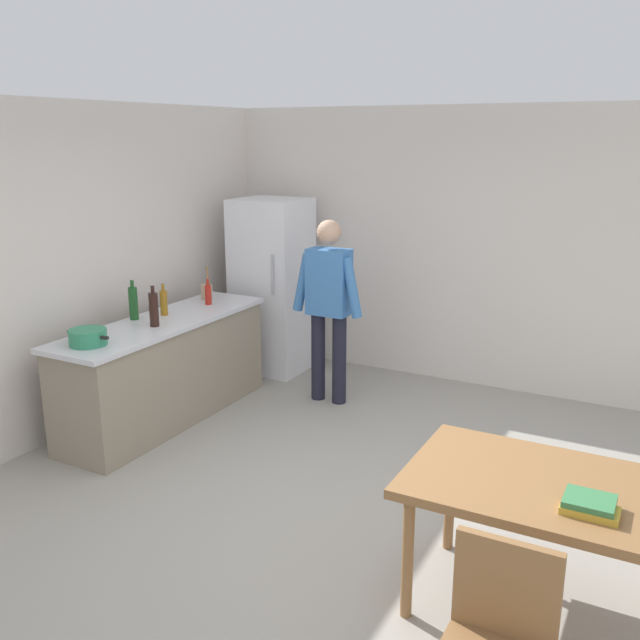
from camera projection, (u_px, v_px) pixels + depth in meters
The scene contains 15 objects.
ground_plane at pixel (327, 518), 4.55m from camera, with size 14.00×14.00×0.00m, color #9E998E.
wall_back at pixel (470, 249), 6.75m from camera, with size 6.40×0.12×2.70m, color silver.
wall_left at pixel (51, 274), 5.55m from camera, with size 0.12×5.60×2.70m, color silver.
kitchen_counter at pixel (166, 370), 6.02m from camera, with size 0.64×2.20×0.90m.
refrigerator at pixel (272, 286), 7.22m from camera, with size 0.70×0.67×1.80m.
person at pixel (329, 299), 6.30m from camera, with size 0.70×0.22×1.70m.
dining_table at pixel (547, 497), 3.48m from camera, with size 1.40×0.90×0.75m.
chair at pixel (497, 640), 2.69m from camera, with size 0.42×0.42×0.91m.
cooking_pot at pixel (88, 337), 5.20m from camera, with size 0.40×0.28×0.12m.
utensil_jar at pixel (207, 291), 6.63m from camera, with size 0.11×0.11×0.32m.
bottle_wine_green at pixel (133, 303), 5.89m from camera, with size 0.08×0.08×0.34m.
bottle_wine_dark at pixel (154, 309), 5.68m from camera, with size 0.08×0.08×0.34m.
bottle_sauce_red at pixel (208, 294), 6.42m from camera, with size 0.06×0.06×0.24m.
bottle_oil_amber at pixel (164, 302), 6.04m from camera, with size 0.06×0.06×0.28m.
book_stack at pixel (590, 506), 3.18m from camera, with size 0.25×0.20×0.06m.
Camera 1 is at (1.87, -3.60, 2.44)m, focal length 38.98 mm.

